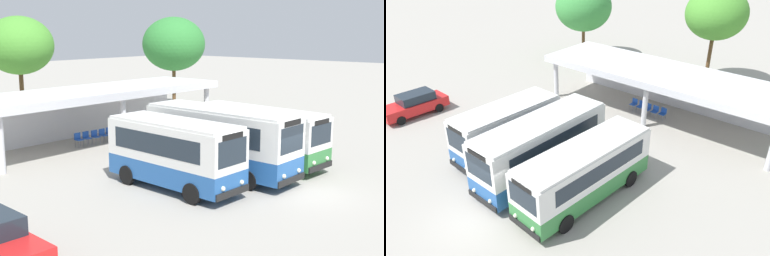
# 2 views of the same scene
# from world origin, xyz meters

# --- Properties ---
(ground_plane) EXTENTS (180.00, 180.00, 0.00)m
(ground_plane) POSITION_xyz_m (0.00, 0.00, 0.00)
(ground_plane) COLOR #A39E93
(city_bus_nearest_orange) EXTENTS (2.53, 6.74, 3.10)m
(city_bus_nearest_orange) POSITION_xyz_m (-3.14, 4.77, 1.72)
(city_bus_nearest_orange) COLOR black
(city_bus_nearest_orange) RESTS_ON ground
(city_bus_second_in_row) EXTENTS (2.50, 8.10, 3.31)m
(city_bus_second_in_row) POSITION_xyz_m (-0.08, 4.54, 1.83)
(city_bus_second_in_row) COLOR black
(city_bus_second_in_row) RESTS_ON ground
(city_bus_middle_cream) EXTENTS (2.72, 7.85, 2.96)m
(city_bus_middle_cream) POSITION_xyz_m (2.98, 4.41, 1.65)
(city_bus_middle_cream) COLOR black
(city_bus_middle_cream) RESTS_ON ground
(parked_car_flank) EXTENTS (2.00, 4.67, 1.62)m
(parked_car_flank) POSITION_xyz_m (-12.43, 3.91, 0.83)
(parked_car_flank) COLOR black
(parked_car_flank) RESTS_ON ground
(terminal_canopy) EXTENTS (17.48, 5.29, 3.40)m
(terminal_canopy) POSITION_xyz_m (1.20, 15.69, 2.63)
(terminal_canopy) COLOR silver
(terminal_canopy) RESTS_ON ground
(waiting_chair_end_by_column) EXTENTS (0.46, 0.46, 0.86)m
(waiting_chair_end_by_column) POSITION_xyz_m (-0.78, 14.81, 0.52)
(waiting_chair_end_by_column) COLOR slate
(waiting_chair_end_by_column) RESTS_ON ground
(waiting_chair_second_from_end) EXTENTS (0.46, 0.46, 0.86)m
(waiting_chair_second_from_end) POSITION_xyz_m (-0.17, 14.79, 0.52)
(waiting_chair_second_from_end) COLOR slate
(waiting_chair_second_from_end) RESTS_ON ground
(waiting_chair_middle_seat) EXTENTS (0.46, 0.46, 0.86)m
(waiting_chair_middle_seat) POSITION_xyz_m (0.44, 14.71, 0.52)
(waiting_chair_middle_seat) COLOR slate
(waiting_chair_middle_seat) RESTS_ON ground
(waiting_chair_fourth_seat) EXTENTS (0.46, 0.46, 0.86)m
(waiting_chair_fourth_seat) POSITION_xyz_m (1.05, 14.70, 0.52)
(waiting_chair_fourth_seat) COLOR slate
(waiting_chair_fourth_seat) RESTS_ON ground
(waiting_chair_fifth_seat) EXTENTS (0.46, 0.46, 0.86)m
(waiting_chair_fifth_seat) POSITION_xyz_m (1.66, 14.75, 0.52)
(waiting_chair_fifth_seat) COLOR slate
(waiting_chair_fifth_seat) RESTS_ON ground
(roadside_tree_behind_canopy) EXTENTS (4.96, 4.96, 8.01)m
(roadside_tree_behind_canopy) POSITION_xyz_m (0.96, 23.62, 5.89)
(roadside_tree_behind_canopy) COLOR brown
(roadside_tree_behind_canopy) RESTS_ON ground
(roadside_tree_west_of_canopy) EXTENTS (5.59, 5.59, 7.48)m
(roadside_tree_west_of_canopy) POSITION_xyz_m (-11.89, 22.37, 5.10)
(roadside_tree_west_of_canopy) COLOR brown
(roadside_tree_west_of_canopy) RESTS_ON ground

